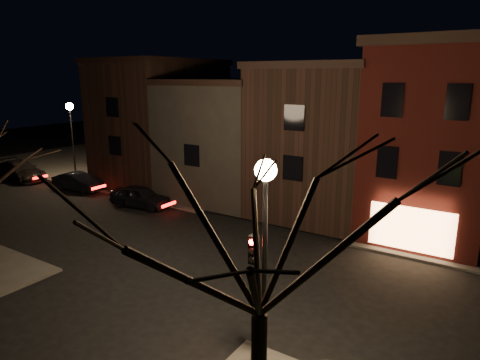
# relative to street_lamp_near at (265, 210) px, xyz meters

# --- Properties ---
(ground) EXTENTS (120.00, 120.00, 0.00)m
(ground) POSITION_rel_street_lamp_near_xyz_m (-6.20, 6.00, -5.18)
(ground) COLOR black
(ground) RESTS_ON ground
(sidewalk_far_left) EXTENTS (30.00, 30.00, 0.12)m
(sidewalk_far_left) POSITION_rel_street_lamp_near_xyz_m (-26.20, 26.00, -5.12)
(sidewalk_far_left) COLOR #2D2B28
(sidewalk_far_left) RESTS_ON ground
(corner_building) EXTENTS (6.50, 8.50, 10.50)m
(corner_building) POSITION_rel_street_lamp_near_xyz_m (1.80, 15.47, 0.22)
(corner_building) COLOR #3C0D0A
(corner_building) RESTS_ON ground
(row_building_a) EXTENTS (7.30, 10.30, 9.40)m
(row_building_a) POSITION_rel_street_lamp_near_xyz_m (-4.70, 16.50, -0.34)
(row_building_a) COLOR black
(row_building_a) RESTS_ON ground
(row_building_b) EXTENTS (7.80, 10.30, 8.40)m
(row_building_b) POSITION_rel_street_lamp_near_xyz_m (-11.95, 16.50, -0.85)
(row_building_b) COLOR black
(row_building_b) RESTS_ON ground
(row_building_c) EXTENTS (7.30, 10.30, 9.90)m
(row_building_c) POSITION_rel_street_lamp_near_xyz_m (-19.20, 16.50, -0.09)
(row_building_c) COLOR black
(row_building_c) RESTS_ON ground
(street_lamp_near) EXTENTS (0.60, 0.60, 6.48)m
(street_lamp_near) POSITION_rel_street_lamp_near_xyz_m (0.00, 0.00, 0.00)
(street_lamp_near) COLOR black
(street_lamp_near) RESTS_ON sidewalk_near_right
(street_lamp_far) EXTENTS (0.60, 0.60, 6.48)m
(street_lamp_far) POSITION_rel_street_lamp_near_xyz_m (-25.20, 12.20, 0.00)
(street_lamp_far) COLOR black
(street_lamp_far) RESTS_ON sidewalk_far_left
(traffic_signal) EXTENTS (0.58, 0.38, 4.05)m
(traffic_signal) POSITION_rel_street_lamp_near_xyz_m (-0.60, 0.49, -2.37)
(traffic_signal) COLOR black
(traffic_signal) RESTS_ON sidewalk_near_right
(bare_tree_right) EXTENTS (6.40, 6.40, 8.50)m
(bare_tree_right) POSITION_rel_street_lamp_near_xyz_m (1.30, -2.50, 0.97)
(bare_tree_right) COLOR black
(bare_tree_right) RESTS_ON sidewalk_near_right
(parked_car_a) EXTENTS (4.51, 2.31, 1.47)m
(parked_car_a) POSITION_rel_street_lamp_near_xyz_m (-15.40, 10.05, -4.44)
(parked_car_a) COLOR black
(parked_car_a) RESTS_ON ground
(parked_car_b) EXTENTS (4.36, 1.96, 1.39)m
(parked_car_b) POSITION_rel_street_lamp_near_xyz_m (-22.65, 10.50, -4.48)
(parked_car_b) COLOR black
(parked_car_b) RESTS_ON ground
(parked_car_c) EXTENTS (5.79, 2.80, 1.62)m
(parked_car_c) POSITION_rel_street_lamp_near_xyz_m (-29.79, 10.08, -4.37)
(parked_car_c) COLOR black
(parked_car_c) RESTS_ON ground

